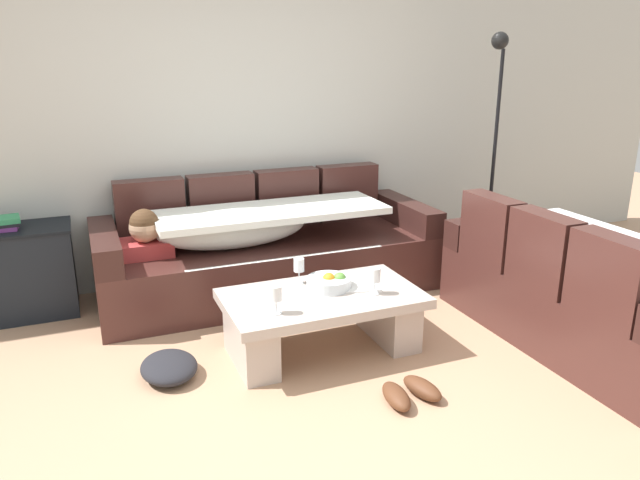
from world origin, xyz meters
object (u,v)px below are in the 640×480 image
object	(u,v)px
couch_along_wall	(263,252)
book_stack_on_cabinet	(6,223)
wine_glass_far_back	(299,266)
fruit_bowl	(330,282)
side_cabinet	(21,272)
wine_glass_near_right	(375,276)
pair_of_shoes	(409,392)
couch_near_window	(583,292)
wine_glass_near_left	(276,294)
crumpled_garment	(169,367)
coffee_table	(322,315)
floor_lamp	(494,135)
open_magazine	(356,286)

from	to	relation	value
couch_along_wall	book_stack_on_cabinet	distance (m)	1.79
wine_glass_far_back	fruit_bowl	bearing A→B (deg)	-46.01
fruit_bowl	side_cabinet	bearing A→B (deg)	146.04
wine_glass_near_right	pair_of_shoes	bearing A→B (deg)	-97.57
couch_along_wall	couch_near_window	distance (m)	2.27
wine_glass_near_left	wine_glass_far_back	distance (m)	0.48
side_cabinet	couch_along_wall	bearing A→B (deg)	-7.51
couch_along_wall	crumpled_garment	bearing A→B (deg)	-130.62
pair_of_shoes	fruit_bowl	bearing A→B (deg)	100.12
fruit_bowl	book_stack_on_cabinet	world-z (taller)	book_stack_on_cabinet
crumpled_garment	couch_near_window	bearing A→B (deg)	-11.95
wine_glass_far_back	couch_near_window	bearing A→B (deg)	-23.55
coffee_table	pair_of_shoes	size ratio (longest dim) A/B	3.61
wine_glass_far_back	floor_lamp	distance (m)	2.36
coffee_table	pair_of_shoes	bearing A→B (deg)	-72.72
fruit_bowl	wine_glass_far_back	distance (m)	0.23
couch_along_wall	wine_glass_near_right	xyz separation A→B (m)	(0.34, -1.19, 0.17)
book_stack_on_cabinet	pair_of_shoes	size ratio (longest dim) A/B	0.62
wine_glass_near_left	wine_glass_near_right	xyz separation A→B (m)	(0.64, 0.05, 0.00)
side_cabinet	pair_of_shoes	world-z (taller)	side_cabinet
fruit_bowl	floor_lamp	xyz separation A→B (m)	(1.96, 1.01, 0.70)
crumpled_garment	couch_along_wall	bearing A→B (deg)	49.38
coffee_table	fruit_bowl	size ratio (longest dim) A/B	4.29
fruit_bowl	crumpled_garment	xyz separation A→B (m)	(-1.02, -0.03, -0.36)
crumpled_garment	wine_glass_near_left	bearing A→B (deg)	-19.15
couch_near_window	wine_glass_near_right	world-z (taller)	couch_near_window
wine_glass_far_back	couch_along_wall	bearing A→B (deg)	88.58
floor_lamp	pair_of_shoes	size ratio (longest dim) A/B	5.87
couch_along_wall	wine_glass_near_right	distance (m)	1.25
wine_glass_far_back	open_magazine	xyz separation A→B (m)	(0.31, -0.19, -0.11)
wine_glass_near_left	pair_of_shoes	xyz separation A→B (m)	(0.57, -0.53, -0.45)
couch_along_wall	wine_glass_near_right	size ratio (longest dim) A/B	15.34
book_stack_on_cabinet	pair_of_shoes	distance (m)	2.90
fruit_bowl	floor_lamp	bearing A→B (deg)	27.29
wine_glass_near_right	wine_glass_far_back	world-z (taller)	same
coffee_table	crumpled_garment	distance (m)	0.95
crumpled_garment	book_stack_on_cabinet	bearing A→B (deg)	123.83
fruit_bowl	book_stack_on_cabinet	size ratio (longest dim) A/B	1.36
wine_glass_near_right	book_stack_on_cabinet	xyz separation A→B (m)	(-2.08, 1.42, 0.19)
couch_near_window	wine_glass_far_back	bearing A→B (deg)	66.45
fruit_bowl	wine_glass_near_left	world-z (taller)	wine_glass_near_left
fruit_bowl	open_magazine	size ratio (longest dim) A/B	1.00
wine_glass_near_right	book_stack_on_cabinet	distance (m)	2.52
wine_glass_far_back	side_cabinet	bearing A→B (deg)	147.31
floor_lamp	crumpled_garment	size ratio (longest dim) A/B	4.88
coffee_table	wine_glass_near_left	xyz separation A→B (m)	(-0.35, -0.17, 0.26)
wine_glass_far_back	wine_glass_near_right	bearing A→B (deg)	-43.27
couch_along_wall	pair_of_shoes	xyz separation A→B (m)	(0.26, -1.77, -0.28)
wine_glass_near_right	side_cabinet	xyz separation A→B (m)	(-2.04, 1.42, -0.17)
floor_lamp	coffee_table	bearing A→B (deg)	-152.06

